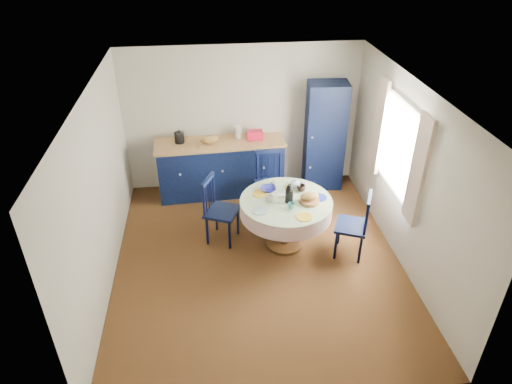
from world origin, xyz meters
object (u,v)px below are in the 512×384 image
Objects in this scene: cobalt_bowl at (268,189)px; mug_a at (270,199)px; kitchen_counter at (221,166)px; chair_left at (219,210)px; chair_right at (355,225)px; chair_far at (270,182)px; pantry_cabinet at (325,136)px; mug_c at (301,188)px; mug_d at (273,183)px; mug_b at (291,206)px; dining_table at (286,208)px.

mug_a is at bearing -94.47° from cobalt_bowl.
kitchen_counter is 9.86× the size of cobalt_bowl.
chair_left is 1.96m from chair_right.
pantry_cabinet is at bearing 33.08° from chair_far.
pantry_cabinet reaches higher than cobalt_bowl.
mug_d is (-0.39, 0.19, -0.00)m from mug_c.
mug_d is (0.81, 0.13, 0.31)m from chair_left.
chair_right is 0.92m from mug_c.
pantry_cabinet reaches higher than mug_a.
chair_far is 0.65m from mug_d.
cobalt_bowl is at bearing -68.05° from kitchen_counter.
kitchen_counter is at bearing 115.08° from mug_b.
pantry_cabinet is 19.48× the size of mug_d.
dining_table is at bearing 95.81° from mug_b.
mug_a is at bearing 141.39° from mug_b.
mug_c is at bearing -66.83° from chair_far.
mug_d is at bearing -56.98° from chair_left.
pantry_cabinet is 2.06m from chair_right.
chair_far is 11.42× the size of mug_b.
pantry_cabinet reaches higher than mug_b.
chair_right is (1.78, -1.97, 0.01)m from kitchen_counter.
pantry_cabinet is at bearing 60.55° from dining_table.
chair_left is at bearing 158.26° from mug_a.
cobalt_bowl is at bearing -94.24° from chair_right.
mug_d is at bearing 104.19° from mug_b.
mug_c reaches higher than mug_a.
kitchen_counter is 1.54m from cobalt_bowl.
mug_b is (-0.90, 0.09, 0.33)m from chair_right.
kitchen_counter is 2.65m from chair_right.
kitchen_counter is 1.16× the size of pantry_cabinet.
kitchen_counter reaches higher than mug_a.
mug_d is at bearing 153.42° from mug_c.
mug_a is (-1.17, 0.31, 0.33)m from chair_right.
mug_b is at bearing -38.61° from mug_a.
mug_d is (-0.16, 0.63, 0.00)m from mug_b.
mug_c is at bearing 62.34° from mug_b.
mug_b is at bearing -84.19° from dining_table.
mug_a is at bearing -104.71° from mug_d.
mug_c is at bearing 24.03° from mug_a.
chair_far reaches higher than mug_c.
kitchen_counter is 1.48m from mug_d.
mug_a is 0.43m from mug_d.
chair_left is 0.99× the size of chair_far.
mug_c is at bearing -104.88° from chair_right.
mug_b reaches higher than cobalt_bowl.
mug_d is (0.72, -1.25, 0.34)m from kitchen_counter.
mug_b is (-0.94, -1.91, -0.12)m from pantry_cabinet.
chair_left is 8.15× the size of mug_c.
mug_a is at bearing -179.45° from dining_table.
pantry_cabinet is at bearing 49.56° from mug_d.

